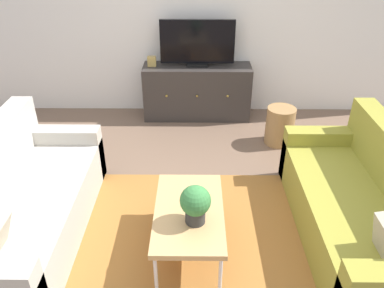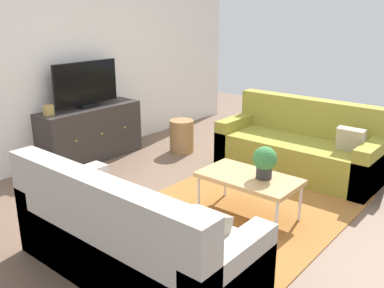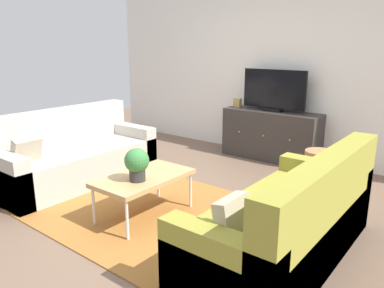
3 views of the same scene
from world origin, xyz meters
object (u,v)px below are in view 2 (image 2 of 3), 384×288
at_px(coffee_table, 249,179).
at_px(potted_plant, 265,161).
at_px(tv_console, 91,133).
at_px(flat_screen_tv, 86,85).
at_px(wicker_basket, 182,136).
at_px(mantel_clock, 48,110).
at_px(couch_right_side, 301,149).
at_px(couch_left_side, 127,243).

xyz_separation_m(coffee_table, potted_plant, (0.05, -0.13, 0.20)).
height_order(tv_console, flat_screen_tv, flat_screen_tv).
distance_m(potted_plant, wicker_basket, 2.20).
relative_size(potted_plant, mantel_clock, 2.39).
distance_m(couch_right_side, flat_screen_tv, 2.86).
relative_size(potted_plant, tv_console, 0.22).
bearing_deg(wicker_basket, mantel_clock, 154.93).
relative_size(couch_left_side, wicker_basket, 4.22).
xyz_separation_m(couch_left_side, coffee_table, (1.42, -0.16, 0.10)).
distance_m(coffee_table, flat_screen_tv, 2.63).
bearing_deg(couch_left_side, tv_console, 57.91).
xyz_separation_m(coffee_table, flat_screen_tv, (0.07, 2.55, 0.62)).
bearing_deg(potted_plant, wicker_basket, 62.13).
bearing_deg(flat_screen_tv, couch_left_side, -121.87).
bearing_deg(potted_plant, coffee_table, 110.76).
bearing_deg(tv_console, flat_screen_tv, 90.00).
bearing_deg(wicker_basket, couch_right_side, -76.55).
xyz_separation_m(couch_right_side, coffee_table, (-1.46, -0.16, 0.10)).
bearing_deg(couch_left_side, potted_plant, -11.11).
bearing_deg(couch_left_side, mantel_clock, 69.28).
xyz_separation_m(tv_console, mantel_clock, (-0.59, 0.00, 0.42)).
xyz_separation_m(potted_plant, tv_console, (0.02, 2.66, -0.24)).
height_order(couch_right_side, tv_console, couch_right_side).
distance_m(tv_console, flat_screen_tv, 0.65).
distance_m(couch_left_side, wicker_basket, 2.97).
relative_size(couch_right_side, flat_screen_tv, 2.04).
relative_size(couch_right_side, potted_plant, 6.25).
xyz_separation_m(couch_left_side, couch_right_side, (2.88, 0.00, 0.00)).
height_order(potted_plant, flat_screen_tv, flat_screen_tv).
height_order(couch_right_side, wicker_basket, couch_right_side).
xyz_separation_m(couch_left_side, flat_screen_tv, (1.49, 2.39, 0.72)).
bearing_deg(mantel_clock, couch_left_side, -110.72).
xyz_separation_m(couch_right_side, mantel_clock, (-1.98, 2.37, 0.49)).
xyz_separation_m(tv_console, flat_screen_tv, (-0.00, 0.02, 0.65)).
bearing_deg(coffee_table, flat_screen_tv, 88.49).
distance_m(couch_left_side, coffee_table, 1.43).
height_order(couch_left_side, tv_console, couch_left_side).
bearing_deg(tv_console, couch_right_side, -59.69).
height_order(couch_right_side, flat_screen_tv, flat_screen_tv).
bearing_deg(couch_right_side, potted_plant, -168.38).
distance_m(couch_right_side, mantel_clock, 3.13).
distance_m(flat_screen_tv, wicker_basket, 1.48).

